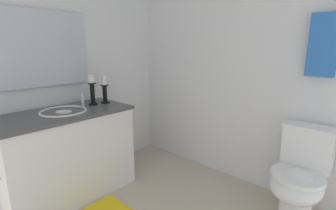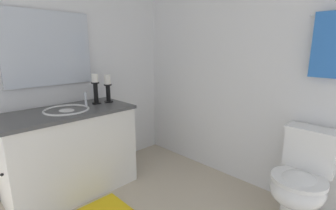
# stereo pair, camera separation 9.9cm
# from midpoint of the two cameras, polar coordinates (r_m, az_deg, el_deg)

# --- Properties ---
(wall_back) EXTENTS (2.80, 0.04, 2.45)m
(wall_back) POSITION_cam_midpoint_polar(r_m,az_deg,el_deg) (2.47, 17.39, 9.59)
(wall_back) COLOR white
(wall_back) RESTS_ON ground
(wall_left) EXTENTS (0.04, 2.83, 2.45)m
(wall_left) POSITION_cam_midpoint_polar(r_m,az_deg,el_deg) (2.58, -29.50, 8.63)
(wall_left) COLOR white
(wall_left) RESTS_ON ground
(vanity_cabinet) EXTENTS (0.58, 1.15, 0.81)m
(vanity_cabinet) POSITION_cam_midpoint_polar(r_m,az_deg,el_deg) (2.49, -23.51, -10.43)
(vanity_cabinet) COLOR white
(vanity_cabinet) RESTS_ON ground
(sink_basin) EXTENTS (0.40, 0.40, 0.24)m
(sink_basin) POSITION_cam_midpoint_polar(r_m,az_deg,el_deg) (2.37, -24.30, -2.32)
(sink_basin) COLOR white
(sink_basin) RESTS_ON vanity_cabinet
(mirror) EXTENTS (0.02, 0.80, 0.68)m
(mirror) POSITION_cam_midpoint_polar(r_m,az_deg,el_deg) (2.56, -28.16, 11.54)
(mirror) COLOR silver
(candle_holder_tall) EXTENTS (0.09, 0.09, 0.29)m
(candle_holder_tall) POSITION_cam_midpoint_polar(r_m,az_deg,el_deg) (2.57, -15.74, 3.83)
(candle_holder_tall) COLOR black
(candle_holder_tall) RESTS_ON vanity_cabinet
(candle_holder_short) EXTENTS (0.09, 0.09, 0.30)m
(candle_holder_short) POSITION_cam_midpoint_polar(r_m,az_deg,el_deg) (2.52, -18.44, 3.63)
(candle_holder_short) COLOR black
(candle_holder_short) RESTS_ON vanity_cabinet
(toilet) EXTENTS (0.39, 0.54, 0.75)m
(toilet) POSITION_cam_midpoint_polar(r_m,az_deg,el_deg) (2.23, 27.24, -14.70)
(toilet) COLOR white
(toilet) RESTS_ON ground
(towel_near_vanity) EXTENTS (0.20, 0.03, 0.48)m
(towel_near_vanity) POSITION_cam_midpoint_polar(r_m,az_deg,el_deg) (2.20, 31.47, 11.87)
(towel_near_vanity) COLOR blue
(towel_near_vanity) RESTS_ON towel_bar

